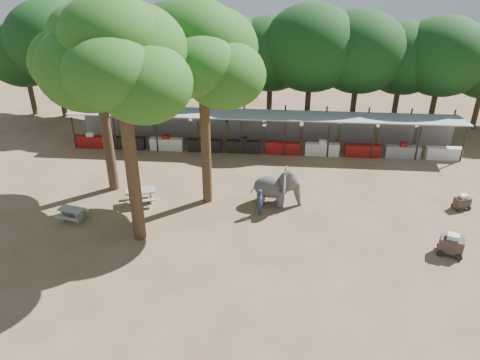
# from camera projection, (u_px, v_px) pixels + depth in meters

# --- Properties ---
(ground) EXTENTS (100.00, 100.00, 0.00)m
(ground) POSITION_uv_depth(u_px,v_px,m) (252.00, 267.00, 22.32)
(ground) COLOR brown
(ground) RESTS_ON ground
(vendor_stalls) EXTENTS (28.00, 2.99, 2.80)m
(vendor_stalls) POSITION_uv_depth(u_px,v_px,m) (264.00, 133.00, 33.90)
(vendor_stalls) COLOR gray
(vendor_stalls) RESTS_ON ground
(yard_tree_left) EXTENTS (7.10, 6.90, 11.02)m
(yard_tree_left) POSITION_uv_depth(u_px,v_px,m) (94.00, 55.00, 25.38)
(yard_tree_left) COLOR #332316
(yard_tree_left) RESTS_ON ground
(yard_tree_center) EXTENTS (7.10, 6.90, 12.04)m
(yard_tree_center) POSITION_uv_depth(u_px,v_px,m) (117.00, 60.00, 20.30)
(yard_tree_center) COLOR #332316
(yard_tree_center) RESTS_ON ground
(yard_tree_back) EXTENTS (7.10, 6.90, 11.36)m
(yard_tree_back) POSITION_uv_depth(u_px,v_px,m) (200.00, 55.00, 23.91)
(yard_tree_back) COLOR #332316
(yard_tree_back) RESTS_ON ground
(backdrop_trees) EXTENTS (46.46, 5.95, 8.33)m
(backdrop_trees) POSITION_uv_depth(u_px,v_px,m) (267.00, 56.00, 36.36)
(backdrop_trees) COLOR #332316
(backdrop_trees) RESTS_ON ground
(elephant) EXTENTS (2.90, 2.20, 2.20)m
(elephant) POSITION_uv_depth(u_px,v_px,m) (277.00, 187.00, 26.98)
(elephant) COLOR #403E3E
(elephant) RESTS_ON ground
(handler) EXTENTS (0.38, 0.57, 1.59)m
(handler) POSITION_uv_depth(u_px,v_px,m) (260.00, 202.00, 26.12)
(handler) COLOR #26384C
(handler) RESTS_ON ground
(picnic_table_near) EXTENTS (1.65, 1.54, 0.70)m
(picnic_table_near) POSITION_uv_depth(u_px,v_px,m) (72.00, 213.00, 25.75)
(picnic_table_near) COLOR gray
(picnic_table_near) RESTS_ON ground
(picnic_table_far) EXTENTS (2.06, 1.95, 0.84)m
(picnic_table_far) POSITION_uv_depth(u_px,v_px,m) (141.00, 194.00, 27.31)
(picnic_table_far) COLOR gray
(picnic_table_far) RESTS_ON ground
(cart_front) EXTENTS (1.39, 1.12, 1.18)m
(cart_front) POSITION_uv_depth(u_px,v_px,m) (451.00, 245.00, 22.94)
(cart_front) COLOR #322723
(cart_front) RESTS_ON ground
(cart_back) EXTENTS (1.09, 0.89, 0.91)m
(cart_back) POSITION_uv_depth(u_px,v_px,m) (462.00, 202.00, 26.76)
(cart_back) COLOR #322723
(cart_back) RESTS_ON ground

